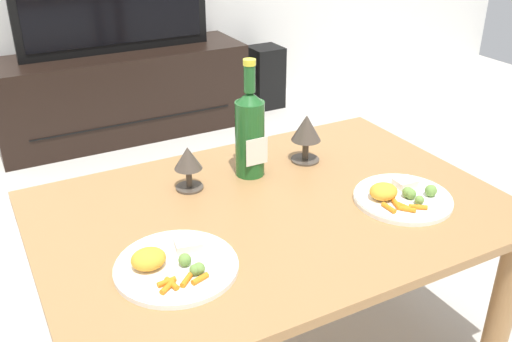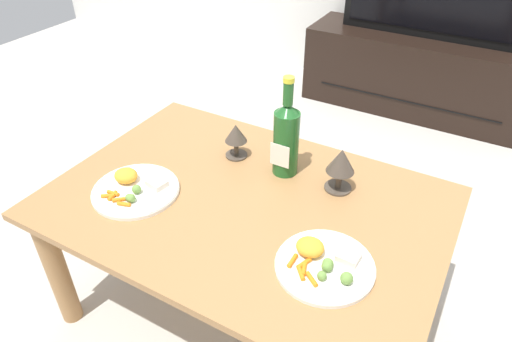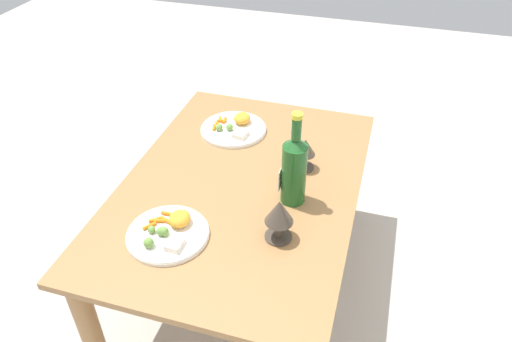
% 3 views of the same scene
% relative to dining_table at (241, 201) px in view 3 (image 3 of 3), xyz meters
% --- Properties ---
extents(ground_plane, '(6.40, 6.40, 0.00)m').
position_rel_dining_table_xyz_m(ground_plane, '(0.00, 0.00, -0.43)').
color(ground_plane, '#B7B2A8').
extents(dining_table, '(1.20, 0.83, 0.51)m').
position_rel_dining_table_xyz_m(dining_table, '(0.00, 0.00, 0.00)').
color(dining_table, '#9E7042').
rests_on(dining_table, ground_plane).
extents(wine_bottle, '(0.08, 0.09, 0.34)m').
position_rel_dining_table_xyz_m(wine_bottle, '(0.04, 0.20, 0.22)').
color(wine_bottle, '#1E5923').
rests_on(wine_bottle, dining_table).
extents(goblet_left, '(0.08, 0.08, 0.13)m').
position_rel_dining_table_xyz_m(goblet_left, '(-0.15, 0.20, 0.17)').
color(goblet_left, '#473D33').
rests_on(goblet_left, dining_table).
extents(goblet_right, '(0.09, 0.09, 0.15)m').
position_rel_dining_table_xyz_m(goblet_right, '(0.23, 0.20, 0.18)').
color(goblet_right, '#473D33').
rests_on(goblet_right, dining_table).
extents(dinner_plate_left, '(0.27, 0.27, 0.05)m').
position_rel_dining_table_xyz_m(dinner_plate_left, '(-0.32, -0.13, 0.10)').
color(dinner_plate_left, white).
rests_on(dinner_plate_left, dining_table).
extents(dinner_plate_right, '(0.26, 0.26, 0.05)m').
position_rel_dining_table_xyz_m(dinner_plate_right, '(0.32, -0.13, 0.10)').
color(dinner_plate_right, white).
rests_on(dinner_plate_right, dining_table).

